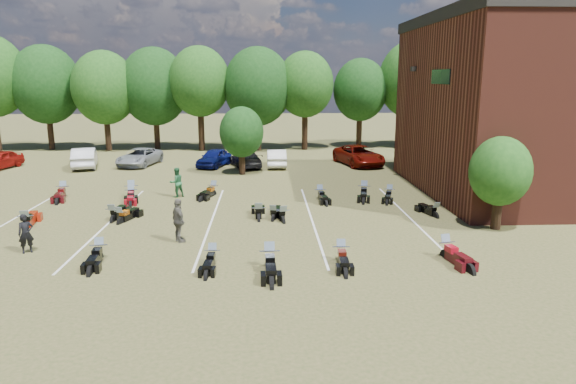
{
  "coord_description": "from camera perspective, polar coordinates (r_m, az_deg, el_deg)",
  "views": [
    {
      "loc": [
        -0.31,
        -21.74,
        6.99
      ],
      "look_at": [
        0.85,
        4.0,
        1.2
      ],
      "focal_mm": 32.0,
      "sensor_mm": 36.0,
      "label": 1
    }
  ],
  "objects": [
    {
      "name": "person_green",
      "position": [
        31.09,
        -12.28,
        1.05
      ],
      "size": [
        1.09,
        1.03,
        1.78
      ],
      "primitive_type": "imported",
      "rotation": [
        0.0,
        0.0,
        3.71
      ],
      "color": "#256338",
      "rests_on": "ground"
    },
    {
      "name": "motorcycle_5",
      "position": [
        20.19,
        5.89,
        -7.66
      ],
      "size": [
        0.78,
        2.18,
        1.2
      ],
      "primitive_type": null,
      "rotation": [
        0.0,
        0.0,
        -0.04
      ],
      "color": "black",
      "rests_on": "ground"
    },
    {
      "name": "motorcycle_6",
      "position": [
        21.4,
        17.11,
        -6.98
      ],
      "size": [
        1.17,
        2.43,
        1.3
      ],
      "primitive_type": null,
      "rotation": [
        0.0,
        0.0,
        0.19
      ],
      "color": "#3D080E",
      "rests_on": "ground"
    },
    {
      "name": "motorcycle_11",
      "position": [
        25.63,
        -1.65,
        -3.17
      ],
      "size": [
        1.05,
        2.14,
        1.14
      ],
      "primitive_type": null,
      "rotation": [
        0.0,
        0.0,
        2.94
      ],
      "color": "black",
      "rests_on": "ground"
    },
    {
      "name": "ground",
      "position": [
        22.84,
        -1.69,
        -5.16
      ],
      "size": [
        160.0,
        160.0,
        0.0
      ],
      "primitive_type": "plane",
      "color": "brown",
      "rests_on": "ground"
    },
    {
      "name": "motorcycle_14",
      "position": [
        33.3,
        -23.65,
        -0.54
      ],
      "size": [
        1.15,
        2.49,
        1.34
      ],
      "primitive_type": null,
      "rotation": [
        0.0,
        0.0,
        0.17
      ],
      "color": "#3D080D",
      "rests_on": "ground"
    },
    {
      "name": "motorcycle_4",
      "position": [
        19.42,
        -2.04,
        -8.43
      ],
      "size": [
        0.85,
        2.47,
        1.36
      ],
      "primitive_type": null,
      "rotation": [
        0.0,
        0.0,
        0.03
      ],
      "color": "black",
      "rests_on": "ground"
    },
    {
      "name": "young_tree_near_building",
      "position": [
        25.53,
        22.52,
        2.14
      ],
      "size": [
        2.8,
        2.8,
        4.16
      ],
      "color": "black",
      "rests_on": "ground"
    },
    {
      "name": "young_tree_midfield",
      "position": [
        37.48,
        -5.19,
        6.64
      ],
      "size": [
        3.2,
        3.2,
        4.7
      ],
      "color": "black",
      "rests_on": "ground"
    },
    {
      "name": "motorcycle_8",
      "position": [
        26.39,
        -18.05,
        -3.33
      ],
      "size": [
        1.31,
        2.24,
        1.19
      ],
      "primitive_type": null,
      "rotation": [
        0.0,
        0.0,
        2.82
      ],
      "color": "black",
      "rests_on": "ground"
    },
    {
      "name": "motorcycle_3",
      "position": [
        20.03,
        -8.38,
        -7.9
      ],
      "size": [
        0.75,
        2.04,
        1.12
      ],
      "primitive_type": null,
      "rotation": [
        0.0,
        0.0,
        -0.05
      ],
      "color": "black",
      "rests_on": "ground"
    },
    {
      "name": "person_grey",
      "position": [
        22.54,
        -12.06,
        -3.12
      ],
      "size": [
        0.98,
        1.21,
        1.93
      ],
      "primitive_type": "imported",
      "rotation": [
        0.0,
        0.0,
        2.11
      ],
      "color": "#514F45",
      "rests_on": "ground"
    },
    {
      "name": "car_7",
      "position": [
        42.49,
        13.51,
        3.86
      ],
      "size": [
        3.36,
        5.5,
        1.49
      ],
      "primitive_type": "imported",
      "rotation": [
        0.0,
        0.0,
        2.88
      ],
      "color": "#3D3C42",
      "rests_on": "ground"
    },
    {
      "name": "motorcycle_7",
      "position": [
        27.05,
        -27.03,
        -3.73
      ],
      "size": [
        1.17,
        2.47,
        1.33
      ],
      "primitive_type": null,
      "rotation": [
        0.0,
        0.0,
        3.32
      ],
      "color": "maroon",
      "rests_on": "ground"
    },
    {
      "name": "motorcycle_9",
      "position": [
        26.81,
        -18.84,
        -3.14
      ],
      "size": [
        0.86,
        2.32,
        1.27
      ],
      "primitive_type": null,
      "rotation": [
        0.0,
        0.0,
        3.08
      ],
      "color": "black",
      "rests_on": "ground"
    },
    {
      "name": "person_black",
      "position": [
        23.32,
        -27.11,
        -4.14
      ],
      "size": [
        0.7,
        0.64,
        1.61
      ],
      "primitive_type": "imported",
      "rotation": [
        0.0,
        0.0,
        0.56
      ],
      "color": "black",
      "rests_on": "ground"
    },
    {
      "name": "car_1",
      "position": [
        43.5,
        -21.68,
        3.58
      ],
      "size": [
        2.89,
        5.11,
        1.6
      ],
      "primitive_type": "imported",
      "rotation": [
        0.0,
        0.0,
        3.4
      ],
      "color": "#BBBBC0",
      "rests_on": "ground"
    },
    {
      "name": "parking_lines",
      "position": [
        25.85,
        -8.48,
        -3.15
      ],
      "size": [
        20.1,
        14.0,
        0.01
      ],
      "color": "silver",
      "rests_on": "ground"
    },
    {
      "name": "motorcycle_16",
      "position": [
        31.94,
        -16.96,
        -0.54
      ],
      "size": [
        1.34,
        2.61,
        1.39
      ],
      "primitive_type": null,
      "rotation": [
        0.0,
        0.0,
        0.23
      ],
      "color": "black",
      "rests_on": "ground"
    },
    {
      "name": "motorcycle_18",
      "position": [
        30.02,
        3.57,
        -0.82
      ],
      "size": [
        0.91,
        2.2,
        1.19
      ],
      "primitive_type": null,
      "rotation": [
        0.0,
        0.0,
        0.11
      ],
      "color": "black",
      "rests_on": "ground"
    },
    {
      "name": "car_3",
      "position": [
        40.77,
        -4.76,
        3.66
      ],
      "size": [
        3.05,
        4.77,
        1.29
      ],
      "primitive_type": "imported",
      "rotation": [
        0.0,
        0.0,
        3.45
      ],
      "color": "black",
      "rests_on": "ground"
    },
    {
      "name": "tree_line",
      "position": [
        50.75,
        -3.44,
        11.87
      ],
      "size": [
        56.0,
        6.0,
        9.79
      ],
      "color": "black",
      "rests_on": "ground"
    },
    {
      "name": "motorcycle_13",
      "position": [
        27.21,
        16.02,
        -2.72
      ],
      "size": [
        1.17,
        2.13,
        1.13
      ],
      "primitive_type": null,
      "rotation": [
        0.0,
        0.0,
        3.42
      ],
      "color": "black",
      "rests_on": "ground"
    },
    {
      "name": "car_2",
      "position": [
        43.07,
        -16.18,
        3.75
      ],
      "size": [
        3.27,
        5.32,
        1.38
      ],
      "primitive_type": "imported",
      "rotation": [
        0.0,
        0.0,
        -0.21
      ],
      "color": "gray",
      "rests_on": "ground"
    },
    {
      "name": "car_6",
      "position": [
        42.05,
        7.87,
        4.06
      ],
      "size": [
        3.94,
        6.13,
        1.57
      ],
      "primitive_type": "imported",
      "rotation": [
        0.0,
        0.0,
        0.25
      ],
      "color": "#600C05",
      "rests_on": "ground"
    },
    {
      "name": "motorcycle_15",
      "position": [
        31.14,
        -16.99,
        -0.87
      ],
      "size": [
        1.17,
        2.35,
        1.25
      ],
      "primitive_type": null,
      "rotation": [
        0.0,
        0.0,
        0.21
      ],
      "color": "maroon",
      "rests_on": "ground"
    },
    {
      "name": "car_5",
      "position": [
        40.91,
        -1.28,
        3.81
      ],
      "size": [
        1.48,
        4.22,
        1.39
      ],
      "primitive_type": "imported",
      "rotation": [
        0.0,
        0.0,
        3.14
      ],
      "color": "silver",
      "rests_on": "ground"
    },
    {
      "name": "motorcycle_20",
      "position": [
        30.71,
        11.17,
        -0.74
      ],
      "size": [
        1.27,
        2.18,
        1.16
      ],
      "primitive_type": null,
      "rotation": [
        0.0,
        0.0,
        -0.31
      ],
      "color": "black",
      "rests_on": "ground"
    },
    {
      "name": "motorcycle_10",
      "position": [
        25.27,
        -0.57,
        -3.39
      ],
      "size": [
        1.09,
        2.26,
        1.21
      ],
      "primitive_type": null,
      "rotation": [
        0.0,
        0.0,
        3.33
      ],
      "color": "black",
      "rests_on": "ground"
    },
    {
      "name": "motorcycle_2",
      "position": [
        21.56,
        -20.18,
        -7.06
      ],
      "size": [
        0.88,
        2.24,
        1.22
      ],
      "primitive_type": null,
      "rotation": [
        0.0,
        0.0,
        0.09
      ],
      "color": "black",
      "rests_on": "ground"
    },
    {
      "name": "motorcycle_17",
      "position": [
        31.32,
        -8.3,
        -0.37
      ],
      "size": [
        1.39,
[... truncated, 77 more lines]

